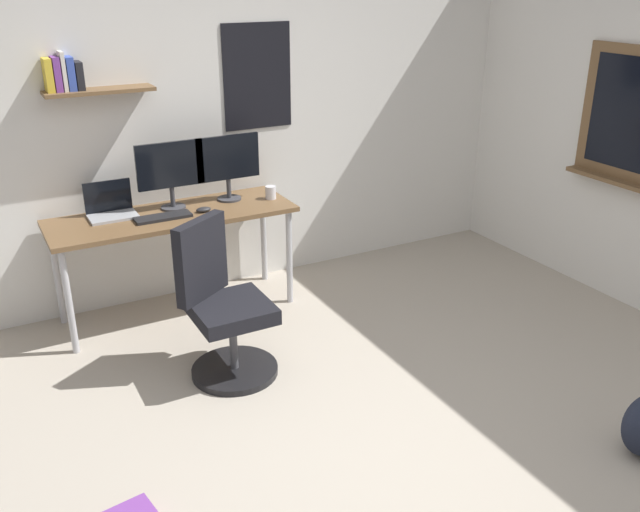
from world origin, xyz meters
TOP-DOWN VIEW (x-y plane):
  - ground_plane at (0.00, 0.00)m, footprint 5.20×5.20m
  - wall_back at (-0.01, 2.45)m, footprint 5.00×0.30m
  - desk at (-0.50, 2.08)m, footprint 1.64×0.57m
  - office_chair at (-0.50, 1.20)m, footprint 0.56×0.57m
  - laptop at (-0.87, 2.22)m, footprint 0.31×0.21m
  - monitor_primary at (-0.46, 2.17)m, footprint 0.46×0.17m
  - monitor_secondary at (-0.05, 2.17)m, footprint 0.46×0.17m
  - keyboard at (-0.59, 2.01)m, footprint 0.37×0.13m
  - computer_mouse at (-0.31, 2.01)m, footprint 0.10×0.06m
  - coffee_mug at (0.22, 2.06)m, footprint 0.08×0.08m

SIDE VIEW (x-z plane):
  - ground_plane at x=0.00m, z-range 0.00..0.00m
  - office_chair at x=-0.50m, z-range -0.07..0.88m
  - desk at x=-0.50m, z-range 0.30..1.04m
  - keyboard at x=-0.59m, z-range 0.74..0.76m
  - computer_mouse at x=-0.31m, z-range 0.74..0.77m
  - coffee_mug at x=0.22m, z-range 0.74..0.83m
  - laptop at x=-0.87m, z-range 0.68..0.91m
  - monitor_primary at x=-0.46m, z-range 0.78..1.24m
  - monitor_secondary at x=-0.05m, z-range 0.78..1.24m
  - wall_back at x=-0.01m, z-range 0.00..2.60m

